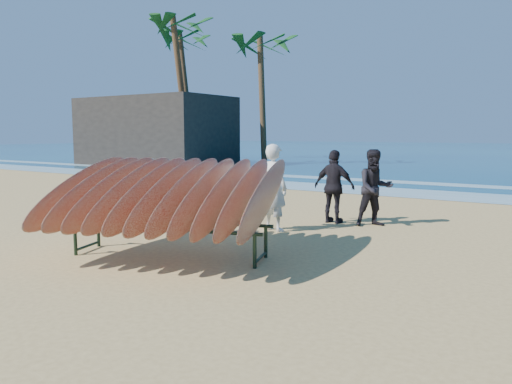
# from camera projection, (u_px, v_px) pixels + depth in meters

# --- Properties ---
(ground) EXTENTS (120.00, 120.00, 0.00)m
(ground) POSITION_uv_depth(u_px,v_px,m) (228.00, 257.00, 7.83)
(ground) COLOR tan
(ground) RESTS_ON ground
(foam_near) EXTENTS (160.00, 160.00, 0.00)m
(foam_near) POSITION_uv_depth(u_px,v_px,m) (412.00, 193.00, 16.14)
(foam_near) COLOR white
(foam_near) RESTS_ON ground
(foam_far) EXTENTS (160.00, 160.00, 0.00)m
(foam_far) POSITION_uv_depth(u_px,v_px,m) (438.00, 184.00, 19.05)
(foam_far) COLOR white
(foam_far) RESTS_ON ground
(surfboard_rack) EXTENTS (3.94, 3.82, 1.70)m
(surfboard_rack) POSITION_uv_depth(u_px,v_px,m) (169.00, 193.00, 7.76)
(surfboard_rack) COLOR black
(surfboard_rack) RESTS_ON ground
(person_white) EXTENTS (0.71, 0.55, 1.73)m
(person_white) POSITION_uv_depth(u_px,v_px,m) (274.00, 188.00, 9.88)
(person_white) COLOR white
(person_white) RESTS_ON ground
(person_dark_a) EXTENTS (0.99, 0.97, 1.61)m
(person_dark_a) POSITION_uv_depth(u_px,v_px,m) (375.00, 188.00, 10.38)
(person_dark_a) COLOR black
(person_dark_a) RESTS_ON ground
(person_dark_b) EXTENTS (0.94, 0.42, 1.58)m
(person_dark_b) POSITION_uv_depth(u_px,v_px,m) (334.00, 187.00, 10.73)
(person_dark_b) COLOR black
(person_dark_b) RESTS_ON ground
(building) EXTENTS (9.25, 5.14, 4.11)m
(building) POSITION_uv_depth(u_px,v_px,m) (155.00, 131.00, 30.94)
(building) COLOR #2D2823
(building) RESTS_ON ground
(palm_left) EXTENTS (5.20, 5.20, 9.04)m
(palm_left) POSITION_uv_depth(u_px,v_px,m) (180.00, 28.00, 29.70)
(palm_left) COLOR brown
(palm_left) RESTS_ON ground
(palm_mid) EXTENTS (5.20, 5.20, 7.94)m
(palm_mid) POSITION_uv_depth(u_px,v_px,m) (262.00, 47.00, 29.86)
(palm_mid) COLOR brown
(palm_mid) RESTS_ON ground
(palm_right) EXTENTS (5.20, 5.20, 9.45)m
(palm_right) POSITION_uv_depth(u_px,v_px,m) (186.00, 43.00, 36.69)
(palm_right) COLOR brown
(palm_right) RESTS_ON ground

